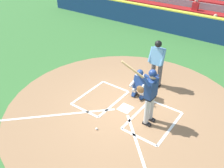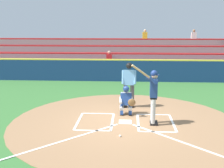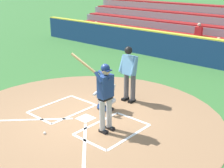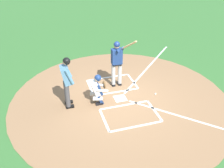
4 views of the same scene
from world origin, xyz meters
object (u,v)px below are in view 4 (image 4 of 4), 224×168
Objects in this scene: catcher at (98,88)px; plate_umpire at (67,79)px; batter at (117,61)px; baseball at (155,94)px.

plate_umpire reaches higher than catcher.
baseball is at bearing 48.31° from batter.
batter is at bearing -131.69° from baseball.
catcher is at bearing 85.15° from plate_umpire.
batter reaches higher than plate_umpire.
catcher is 0.61× the size of plate_umpire.
plate_umpire reaches higher than baseball.
catcher is at bearing -94.22° from baseball.
baseball is (1.07, 1.20, -1.06)m from batter.
catcher is (0.90, -1.00, -0.51)m from batter.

